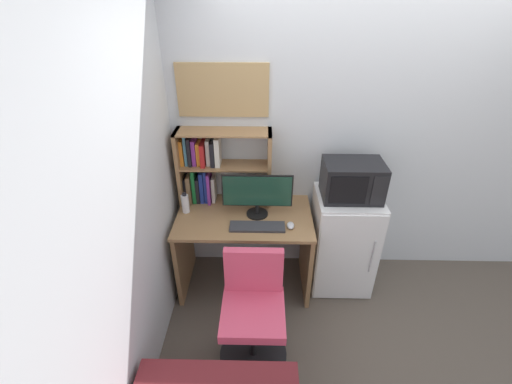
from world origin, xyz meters
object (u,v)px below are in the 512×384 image
(monitor, at_px, (257,193))
(microwave, at_px, (352,180))
(keyboard, at_px, (257,227))
(water_bottle, at_px, (185,203))
(computer_mouse, at_px, (291,225))
(hutch_bookshelf, at_px, (211,166))
(wall_corkboard, at_px, (223,90))
(mini_fridge, at_px, (342,241))
(desk_chair, at_px, (253,316))

(monitor, relative_size, microwave, 1.22)
(keyboard, relative_size, water_bottle, 2.39)
(computer_mouse, xyz_separation_m, microwave, (0.49, 0.22, 0.30))
(microwave, bearing_deg, monitor, -177.08)
(hutch_bookshelf, xyz_separation_m, wall_corkboard, (0.13, 0.09, 0.62))
(monitor, relative_size, wall_corkboard, 0.80)
(keyboard, relative_size, wall_corkboard, 0.61)
(monitor, relative_size, mini_fridge, 0.62)
(computer_mouse, xyz_separation_m, desk_chair, (-0.28, -0.56, -0.39))
(water_bottle, bearing_deg, wall_corkboard, 40.57)
(keyboard, distance_m, microwave, 0.85)
(keyboard, height_order, microwave, microwave)
(keyboard, height_order, water_bottle, water_bottle)
(keyboard, relative_size, microwave, 0.94)
(mini_fridge, xyz_separation_m, desk_chair, (-0.78, -0.77, -0.07))
(mini_fridge, bearing_deg, monitor, -177.30)
(hutch_bookshelf, xyz_separation_m, water_bottle, (-0.20, -0.19, -0.25))
(monitor, distance_m, mini_fridge, 0.92)
(desk_chair, xyz_separation_m, wall_corkboard, (-0.26, 1.05, 1.33))
(water_bottle, distance_m, microwave, 1.39)
(monitor, height_order, computer_mouse, monitor)
(computer_mouse, height_order, wall_corkboard, wall_corkboard)
(hutch_bookshelf, bearing_deg, desk_chair, -67.82)
(hutch_bookshelf, relative_size, monitor, 1.37)
(computer_mouse, height_order, desk_chair, desk_chair)
(water_bottle, bearing_deg, hutch_bookshelf, 43.29)
(hutch_bookshelf, relative_size, water_bottle, 4.27)
(monitor, xyz_separation_m, computer_mouse, (0.27, -0.18, -0.19))
(monitor, distance_m, computer_mouse, 0.38)
(mini_fridge, relative_size, wall_corkboard, 1.29)
(hutch_bookshelf, xyz_separation_m, desk_chair, (0.39, -0.96, -0.71))
(water_bottle, height_order, wall_corkboard, wall_corkboard)
(hutch_bookshelf, distance_m, monitor, 0.48)
(desk_chair, bearing_deg, mini_fridge, 44.82)
(microwave, bearing_deg, desk_chair, -135.07)
(monitor, bearing_deg, microwave, 2.92)
(monitor, height_order, wall_corkboard, wall_corkboard)
(keyboard, xyz_separation_m, water_bottle, (-0.61, 0.22, 0.08))
(computer_mouse, bearing_deg, monitor, 146.71)
(monitor, height_order, mini_fridge, monitor)
(keyboard, bearing_deg, mini_fridge, 16.47)
(hutch_bookshelf, bearing_deg, computer_mouse, -30.48)
(computer_mouse, height_order, mini_fridge, mini_fridge)
(hutch_bookshelf, height_order, wall_corkboard, wall_corkboard)
(hutch_bookshelf, distance_m, microwave, 1.18)
(mini_fridge, distance_m, wall_corkboard, 1.66)
(water_bottle, bearing_deg, mini_fridge, 0.40)
(keyboard, relative_size, mini_fridge, 0.47)
(microwave, distance_m, desk_chair, 1.30)
(hutch_bookshelf, relative_size, wall_corkboard, 1.09)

